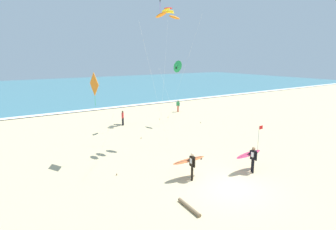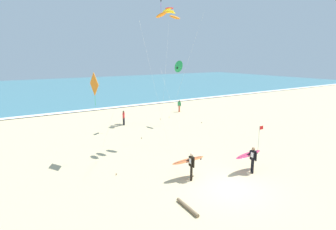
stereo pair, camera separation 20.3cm
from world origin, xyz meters
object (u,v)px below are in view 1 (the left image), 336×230
at_px(surfer_lead, 251,156).
at_px(kite_diamond_amber_far, 95,86).
at_px(surfer_trailing, 191,162).
at_px(kite_arc_scarlet_near, 168,11).
at_px(kite_arc_golden_mid, 168,15).
at_px(bystander_red_top, 123,118).
at_px(lifeguard_flag, 259,136).
at_px(driftwood_log, 189,207).
at_px(kite_delta_emerald_high, 177,67).
at_px(bystander_green_top, 178,106).
at_px(kite_diamond_charcoal_low, 160,5).

xyz_separation_m(surfer_lead, kite_diamond_amber_far, (-7.50, 7.09, 4.27)).
relative_size(surfer_trailing, kite_arc_scarlet_near, 0.18).
xyz_separation_m(kite_arc_golden_mid, kite_diamond_amber_far, (-6.07, -0.34, -4.98)).
height_order(surfer_trailing, bystander_red_top, surfer_trailing).
distance_m(kite_arc_scarlet_near, kite_arc_golden_mid, 9.14).
bearing_deg(lifeguard_flag, kite_diamond_amber_far, 156.26).
bearing_deg(lifeguard_flag, driftwood_log, -159.39).
height_order(kite_diamond_amber_far, kite_delta_emerald_high, kite_delta_emerald_high).
bearing_deg(surfer_trailing, kite_arc_golden_mid, 68.46).
distance_m(surfer_lead, kite_delta_emerald_high, 14.13).
xyz_separation_m(bystander_green_top, driftwood_log, (-13.40, -19.75, -0.72)).
height_order(surfer_lead, surfer_trailing, same).
bearing_deg(kite_diamond_charcoal_low, lifeguard_flag, -79.18).
xyz_separation_m(kite_arc_scarlet_near, kite_diamond_amber_far, (-11.06, -7.80, -6.70)).
height_order(bystander_red_top, driftwood_log, bystander_red_top).
relative_size(bystander_green_top, driftwood_log, 0.91).
bearing_deg(bystander_red_top, kite_arc_scarlet_near, -8.23).
bearing_deg(bystander_red_top, driftwood_log, -103.92).
relative_size(surfer_lead, bystander_red_top, 1.44).
bearing_deg(bystander_green_top, kite_arc_golden_mid, -128.90).
bearing_deg(kite_arc_golden_mid, surfer_trailing, -111.54).
height_order(kite_diamond_charcoal_low, bystander_red_top, kite_diamond_charcoal_low).
distance_m(surfer_trailing, kite_arc_golden_mid, 11.38).
bearing_deg(kite_diamond_charcoal_low, bystander_red_top, 141.76).
distance_m(bystander_red_top, driftwood_log, 17.55).
relative_size(bystander_green_top, lifeguard_flag, 0.76).
bearing_deg(bystander_red_top, kite_arc_golden_mid, -87.63).
height_order(surfer_lead, kite_diamond_charcoal_low, kite_diamond_charcoal_low).
bearing_deg(driftwood_log, lifeguard_flag, 20.61).
bearing_deg(kite_delta_emerald_high, lifeguard_flag, -88.32).
bearing_deg(surfer_trailing, surfer_lead, -18.15).
xyz_separation_m(kite_arc_golden_mid, bystander_red_top, (-0.34, 8.23, -9.49)).
relative_size(kite_delta_emerald_high, lifeguard_flag, 3.26).
height_order(kite_arc_golden_mid, kite_diamond_amber_far, kite_arc_golden_mid).
xyz_separation_m(kite_arc_scarlet_near, driftwood_log, (-9.55, -16.25, -11.92)).
xyz_separation_m(kite_diamond_amber_far, kite_delta_emerald_high, (10.74, 5.67, 0.89)).
xyz_separation_m(bystander_green_top, lifeguard_flag, (-3.87, -16.16, 0.45)).
distance_m(kite_arc_scarlet_near, bystander_green_top, 12.35).
height_order(surfer_trailing, lifeguard_flag, lifeguard_flag).
distance_m(kite_delta_emerald_high, kite_diamond_charcoal_low, 6.15).
distance_m(bystander_red_top, lifeguard_flag, 14.46).
distance_m(kite_diamond_amber_far, bystander_green_top, 19.25).
distance_m(surfer_lead, kite_diamond_amber_far, 11.16).
height_order(kite_diamond_amber_far, bystander_red_top, kite_diamond_amber_far).
height_order(kite_arc_scarlet_near, kite_diamond_charcoal_low, kite_diamond_charcoal_low).
height_order(surfer_lead, driftwood_log, surfer_lead).
bearing_deg(kite_arc_golden_mid, bystander_red_top, 92.37).
height_order(kite_arc_golden_mid, bystander_green_top, kite_arc_golden_mid).
relative_size(surfer_trailing, kite_delta_emerald_high, 0.33).
bearing_deg(lifeguard_flag, kite_delta_emerald_high, 91.68).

